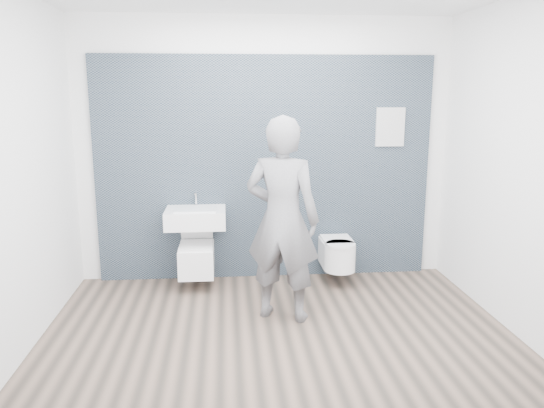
{
  "coord_description": "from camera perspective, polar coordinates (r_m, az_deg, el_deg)",
  "views": [
    {
      "loc": [
        -0.42,
        -4.19,
        2.02
      ],
      "look_at": [
        0.0,
        0.6,
        1.0
      ],
      "focal_mm": 35.0,
      "sensor_mm": 36.0,
      "label": 1
    }
  ],
  "objects": [
    {
      "name": "toilet_rounded",
      "position": [
        5.73,
        7.09,
        -5.34
      ],
      "size": [
        0.33,
        0.56,
        0.3
      ],
      "color": "white",
      "rests_on": "ground"
    },
    {
      "name": "tile_wall",
      "position": [
        6.02,
        -0.73,
        -7.62
      ],
      "size": [
        3.6,
        0.06,
        2.4
      ],
      "primitive_type": "cube",
      "color": "black",
      "rests_on": "ground"
    },
    {
      "name": "toilet_square",
      "position": [
        5.64,
        -8.1,
        -5.66
      ],
      "size": [
        0.36,
        0.52,
        0.65
      ],
      "color": "white",
      "rests_on": "ground"
    },
    {
      "name": "ground",
      "position": [
        4.67,
        0.67,
        -13.66
      ],
      "size": [
        4.0,
        4.0,
        0.0
      ],
      "primitive_type": "plane",
      "color": "brown",
      "rests_on": "ground"
    },
    {
      "name": "washbasin",
      "position": [
        5.55,
        -8.22,
        -1.42
      ],
      "size": [
        0.62,
        0.46,
        0.46
      ],
      "color": "white",
      "rests_on": "ground"
    },
    {
      "name": "info_placard",
      "position": [
        6.22,
        11.9,
        -7.23
      ],
      "size": [
        0.31,
        0.03,
        0.41
      ],
      "primitive_type": "cube",
      "color": "white",
      "rests_on": "ground"
    },
    {
      "name": "room_shell",
      "position": [
        4.22,
        0.72,
        8.17
      ],
      "size": [
        4.0,
        4.0,
        4.0
      ],
      "color": "white",
      "rests_on": "ground"
    },
    {
      "name": "visitor",
      "position": [
        4.68,
        1.12,
        -1.68
      ],
      "size": [
        0.78,
        0.65,
        1.83
      ],
      "primitive_type": "imported",
      "rotation": [
        0.0,
        0.0,
        2.77
      ],
      "color": "slate",
      "rests_on": "ground"
    }
  ]
}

